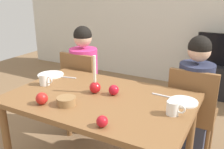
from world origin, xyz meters
TOP-DOWN VIEW (x-y plane):
  - back_wall at (0.00, 2.60)m, footprint 6.40×0.10m
  - dining_table at (0.00, 0.00)m, footprint 1.40×0.90m
  - chair_left at (-0.59, 0.61)m, footprint 0.40×0.40m
  - chair_right at (0.59, 0.61)m, footprint 0.40×0.40m
  - person_left_child at (-0.59, 0.64)m, footprint 0.30×0.30m
  - person_right_child at (0.59, 0.64)m, footprint 0.30×0.30m
  - tv_stand at (0.70, 2.30)m, footprint 0.64×0.40m
  - candle_centerpiece at (-0.07, 0.05)m, footprint 0.09×0.09m
  - plate_left at (-0.67, 0.20)m, footprint 0.24×0.24m
  - plate_right at (0.59, 0.20)m, footprint 0.21×0.21m
  - mug_left at (-0.54, -0.01)m, footprint 0.13×0.08m
  - mug_right at (0.57, -0.02)m, footprint 0.13×0.08m
  - fork_left at (-0.49, 0.23)m, footprint 0.18×0.06m
  - fork_right at (0.42, 0.24)m, footprint 0.18×0.02m
  - bowl_walnuts at (-0.14, -0.23)m, footprint 0.14×0.14m
  - apple_near_candle at (0.08, 0.08)m, footprint 0.08×0.08m
  - apple_by_left_plate at (-0.30, -0.31)m, footprint 0.09×0.09m
  - apple_by_right_mug at (0.24, -0.37)m, footprint 0.07×0.07m

SIDE VIEW (x-z plane):
  - tv_stand at x=0.70m, z-range 0.00..0.48m
  - chair_left at x=-0.59m, z-range 0.06..0.96m
  - chair_right at x=0.59m, z-range 0.06..0.96m
  - person_left_child at x=-0.59m, z-range -0.02..1.16m
  - person_right_child at x=0.59m, z-range -0.02..1.16m
  - dining_table at x=0.00m, z-range 0.29..1.04m
  - fork_left at x=-0.49m, z-range 0.75..0.76m
  - fork_right at x=0.42m, z-range 0.75..0.76m
  - plate_left at x=-0.67m, z-range 0.75..0.76m
  - plate_right at x=0.59m, z-range 0.75..0.76m
  - bowl_walnuts at x=-0.14m, z-range 0.75..0.81m
  - apple_by_right_mug at x=0.24m, z-range 0.75..0.82m
  - apple_near_candle at x=0.08m, z-range 0.75..0.83m
  - apple_by_left_plate at x=-0.30m, z-range 0.75..0.84m
  - mug_right at x=0.57m, z-range 0.75..0.84m
  - mug_left at x=-0.54m, z-range 0.75..0.85m
  - candle_centerpiece at x=-0.07m, z-range 0.66..0.97m
  - back_wall at x=0.00m, z-range 0.00..2.60m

